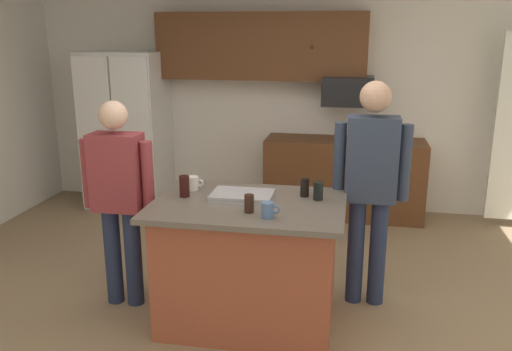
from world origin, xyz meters
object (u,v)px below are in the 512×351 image
at_px(microwave_over_range, 348,91).
at_px(glass_stout_tall, 318,191).
at_px(mug_ceramic_white, 193,183).
at_px(glass_short_whisky, 184,186).
at_px(person_guest_by_door, 371,179).
at_px(glass_dark_ale, 249,204).
at_px(serving_tray, 242,195).
at_px(person_elder_center, 119,191).
at_px(tumbler_amber, 305,187).
at_px(refrigerator, 127,131).
at_px(kitchen_island, 248,263).
at_px(mug_blue_stoneware, 268,210).

height_order(microwave_over_range, glass_stout_tall, microwave_over_range).
xyz_separation_m(mug_ceramic_white, glass_short_whisky, (-0.01, -0.17, 0.02)).
height_order(microwave_over_range, person_guest_by_door, person_guest_by_door).
xyz_separation_m(mug_ceramic_white, glass_dark_ale, (0.52, -0.42, 0.01)).
bearing_deg(serving_tray, glass_short_whisky, -175.00).
distance_m(mug_ceramic_white, glass_short_whisky, 0.17).
bearing_deg(person_elder_center, microwave_over_range, 61.71).
bearing_deg(person_elder_center, tumbler_amber, 10.55).
height_order(person_guest_by_door, glass_stout_tall, person_guest_by_door).
bearing_deg(tumbler_amber, glass_short_whisky, -168.82).
distance_m(glass_dark_ale, glass_short_whisky, 0.59).
bearing_deg(refrigerator, tumbler_amber, -43.10).
xyz_separation_m(kitchen_island, person_elder_center, (-1.02, 0.10, 0.45)).
bearing_deg(person_guest_by_door, mug_blue_stoneware, 19.64).
relative_size(refrigerator, person_guest_by_door, 1.06).
bearing_deg(mug_blue_stoneware, glass_short_whisky, 153.65).
xyz_separation_m(kitchen_island, mug_ceramic_white, (-0.47, 0.22, 0.52)).
height_order(glass_short_whisky, serving_tray, glass_short_whisky).
bearing_deg(serving_tray, glass_stout_tall, 6.90).
distance_m(person_guest_by_door, glass_short_whisky, 1.40).
height_order(person_elder_center, tumbler_amber, person_elder_center).
bearing_deg(mug_blue_stoneware, microwave_over_range, 81.32).
distance_m(person_elder_center, mug_blue_stoneware, 1.27).
relative_size(glass_stout_tall, glass_short_whisky, 0.85).
bearing_deg(microwave_over_range, person_guest_by_door, -83.60).
distance_m(mug_blue_stoneware, serving_tray, 0.45).
bearing_deg(serving_tray, refrigerator, 129.39).
bearing_deg(glass_stout_tall, person_guest_by_door, 39.86).
bearing_deg(mug_ceramic_white, person_guest_by_door, 10.54).
relative_size(person_guest_by_door, serving_tray, 3.99).
bearing_deg(glass_short_whisky, person_elder_center, 174.89).
relative_size(microwave_over_range, person_elder_center, 0.35).
relative_size(person_guest_by_door, glass_stout_tall, 13.21).
height_order(kitchen_island, serving_tray, serving_tray).
xyz_separation_m(mug_blue_stoneware, serving_tray, (-0.25, 0.37, -0.03)).
bearing_deg(mug_ceramic_white, microwave_over_range, 64.95).
bearing_deg(person_elder_center, serving_tray, 4.91).
relative_size(kitchen_island, mug_blue_stoneware, 11.11).
distance_m(person_elder_center, mug_ceramic_white, 0.57).
xyz_separation_m(mug_ceramic_white, mug_blue_stoneware, (0.66, -0.50, -0.00)).
bearing_deg(microwave_over_range, mug_ceramic_white, -115.05).
bearing_deg(microwave_over_range, person_elder_center, -123.86).
height_order(person_guest_by_door, mug_ceramic_white, person_guest_by_door).
bearing_deg(tumbler_amber, refrigerator, 136.90).
distance_m(refrigerator, glass_short_whisky, 2.81).
relative_size(glass_stout_tall, glass_dark_ale, 1.09).
xyz_separation_m(person_elder_center, glass_stout_tall, (1.50, 0.05, 0.07)).
xyz_separation_m(person_guest_by_door, tumbler_amber, (-0.48, -0.24, -0.02)).
height_order(tumbler_amber, serving_tray, tumbler_amber).
distance_m(refrigerator, glass_dark_ale, 3.32).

